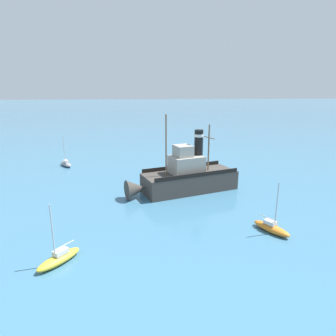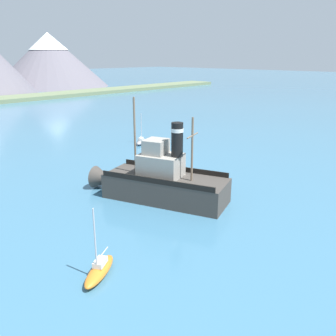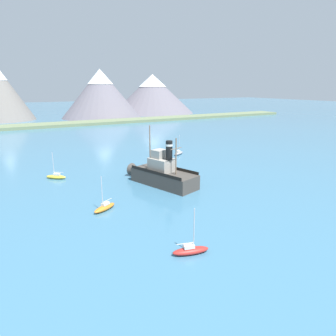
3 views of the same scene
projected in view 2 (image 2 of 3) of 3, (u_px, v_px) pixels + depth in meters
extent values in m
plane|color=teal|center=(169.00, 197.00, 35.75)|extent=(600.00, 600.00, 0.00)
cone|color=slate|center=(50.00, 60.00, 157.91)|extent=(50.48, 50.48, 23.18)
cone|color=white|center=(48.00, 41.00, 155.50)|extent=(16.96, 16.96, 7.42)
cube|color=#423D38|center=(166.00, 188.00, 34.87)|extent=(8.04, 12.78, 2.40)
cone|color=#423D38|center=(104.00, 178.00, 37.71)|extent=(3.00, 3.03, 2.35)
cube|color=#9E998E|center=(161.00, 165.00, 34.37)|extent=(4.13, 4.75, 2.20)
cube|color=#9E998E|center=(156.00, 147.00, 34.02)|extent=(2.73, 2.60, 1.40)
cylinder|color=black|center=(177.00, 140.00, 32.87)|extent=(1.10, 1.10, 3.20)
cylinder|color=silver|center=(177.00, 130.00, 32.60)|extent=(1.16, 1.16, 0.35)
cylinder|color=#75604C|center=(135.00, 136.00, 34.67)|extent=(0.20, 0.20, 7.50)
cylinder|color=#75604C|center=(192.00, 150.00, 32.52)|extent=(0.20, 0.20, 6.00)
cylinder|color=#75604C|center=(192.00, 136.00, 32.12)|extent=(2.50, 0.95, 0.12)
cube|color=black|center=(156.00, 181.00, 32.56)|extent=(3.79, 10.83, 0.50)
cube|color=black|center=(174.00, 168.00, 36.30)|extent=(3.79, 10.83, 0.50)
ellipsoid|color=gray|center=(141.00, 142.00, 57.25)|extent=(3.80, 2.96, 0.70)
cube|color=silver|center=(141.00, 139.00, 56.90)|extent=(1.27, 1.13, 0.36)
cylinder|color=#B7B7BC|center=(141.00, 126.00, 56.78)|extent=(0.10, 0.10, 4.20)
cylinder|color=#B7B7BC|center=(140.00, 137.00, 56.41)|extent=(1.56, 1.03, 0.08)
ellipsoid|color=orange|center=(99.00, 271.00, 22.96)|extent=(3.84, 2.86, 0.70)
cube|color=silver|center=(100.00, 262.00, 22.99)|extent=(1.27, 1.11, 0.36)
cylinder|color=#B7B7BC|center=(95.00, 239.00, 21.94)|extent=(0.10, 0.10, 4.20)
cylinder|color=#B7B7BC|center=(102.00, 254.00, 23.25)|extent=(1.60, 0.97, 0.08)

